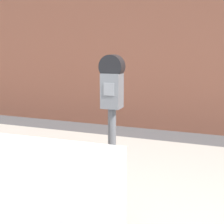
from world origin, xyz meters
TOP-DOWN VIEW (x-y plane):
  - sidewalk at (0.00, 2.20)m, footprint 24.00×2.80m
  - parking_meter at (-0.21, 1.01)m, footprint 0.19×0.15m

SIDE VIEW (x-z plane):
  - sidewalk at x=0.00m, z-range 0.00..0.14m
  - parking_meter at x=-0.21m, z-range 0.43..1.93m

